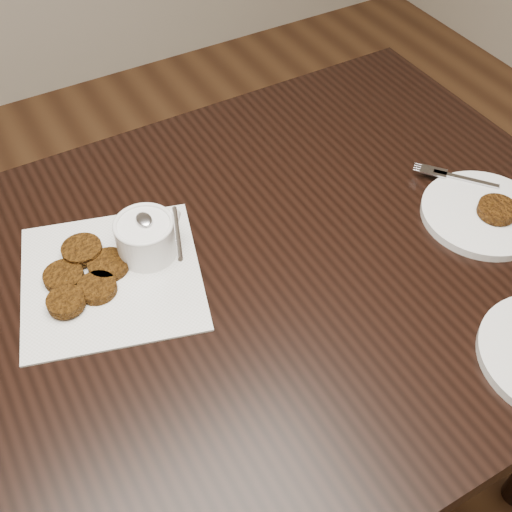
{
  "coord_description": "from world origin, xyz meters",
  "views": [
    {
      "loc": [
        -0.18,
        -0.4,
        1.48
      ],
      "look_at": [
        0.13,
        0.15,
        0.8
      ],
      "focal_mm": 44.66,
      "sensor_mm": 36.0,
      "label": 1
    }
  ],
  "objects_px": {
    "plate_with_patty": "(484,210)",
    "napkin": "(111,277)",
    "sauce_ramekin": "(143,223)",
    "table": "(223,411)"
  },
  "relations": [
    {
      "from": "plate_with_patty",
      "to": "napkin",
      "type": "bearing_deg",
      "value": 162.89
    },
    {
      "from": "sauce_ramekin",
      "to": "table",
      "type": "bearing_deg",
      "value": -63.51
    },
    {
      "from": "napkin",
      "to": "sauce_ramekin",
      "type": "bearing_deg",
      "value": 15.31
    },
    {
      "from": "napkin",
      "to": "table",
      "type": "bearing_deg",
      "value": -36.79
    },
    {
      "from": "table",
      "to": "sauce_ramekin",
      "type": "bearing_deg",
      "value": 116.49
    },
    {
      "from": "table",
      "to": "sauce_ramekin",
      "type": "relative_size",
      "value": 10.32
    },
    {
      "from": "table",
      "to": "plate_with_patty",
      "type": "xyz_separation_m",
      "value": [
        0.46,
        -0.09,
        0.39
      ]
    },
    {
      "from": "table",
      "to": "plate_with_patty",
      "type": "relative_size",
      "value": 6.51
    },
    {
      "from": "napkin",
      "to": "plate_with_patty",
      "type": "relative_size",
      "value": 1.31
    },
    {
      "from": "table",
      "to": "plate_with_patty",
      "type": "bearing_deg",
      "value": -10.63
    }
  ]
}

